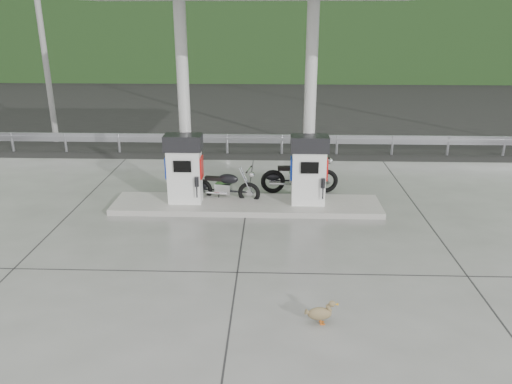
{
  "coord_description": "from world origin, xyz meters",
  "views": [
    {
      "loc": [
        0.67,
        -9.72,
        4.85
      ],
      "look_at": [
        0.3,
        1.0,
        1.0
      ],
      "focal_mm": 35.0,
      "sensor_mm": 36.0,
      "label": 1
    }
  ],
  "objects_px": {
    "motorcycle_right": "(300,176)",
    "duck": "(320,314)",
    "motorcycle_left": "(225,187)",
    "gas_pump_right": "(309,170)",
    "gas_pump_left": "(184,169)"
  },
  "relations": [
    {
      "from": "motorcycle_left",
      "to": "gas_pump_right",
      "type": "bearing_deg",
      "value": -0.48
    },
    {
      "from": "motorcycle_right",
      "to": "duck",
      "type": "distance_m",
      "value": 6.42
    },
    {
      "from": "gas_pump_right",
      "to": "motorcycle_left",
      "type": "xyz_separation_m",
      "value": [
        -2.2,
        0.43,
        -0.62
      ]
    },
    {
      "from": "duck",
      "to": "gas_pump_left",
      "type": "bearing_deg",
      "value": 114.84
    },
    {
      "from": "gas_pump_left",
      "to": "gas_pump_right",
      "type": "bearing_deg",
      "value": 0.0
    },
    {
      "from": "motorcycle_left",
      "to": "motorcycle_right",
      "type": "bearing_deg",
      "value": 32.34
    },
    {
      "from": "gas_pump_right",
      "to": "duck",
      "type": "bearing_deg",
      "value": -91.42
    },
    {
      "from": "gas_pump_left",
      "to": "gas_pump_right",
      "type": "height_order",
      "value": "same"
    },
    {
      "from": "gas_pump_left",
      "to": "motorcycle_right",
      "type": "distance_m",
      "value": 3.34
    },
    {
      "from": "motorcycle_right",
      "to": "duck",
      "type": "height_order",
      "value": "motorcycle_right"
    },
    {
      "from": "motorcycle_left",
      "to": "motorcycle_right",
      "type": "xyz_separation_m",
      "value": [
        2.05,
        0.81,
        0.06
      ]
    },
    {
      "from": "gas_pump_right",
      "to": "duck",
      "type": "height_order",
      "value": "gas_pump_right"
    },
    {
      "from": "motorcycle_right",
      "to": "gas_pump_left",
      "type": "bearing_deg",
      "value": -161.23
    },
    {
      "from": "gas_pump_right",
      "to": "motorcycle_left",
      "type": "relative_size",
      "value": 1.0
    },
    {
      "from": "gas_pump_right",
      "to": "duck",
      "type": "xyz_separation_m",
      "value": [
        -0.13,
        -5.16,
        -0.87
      ]
    }
  ]
}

